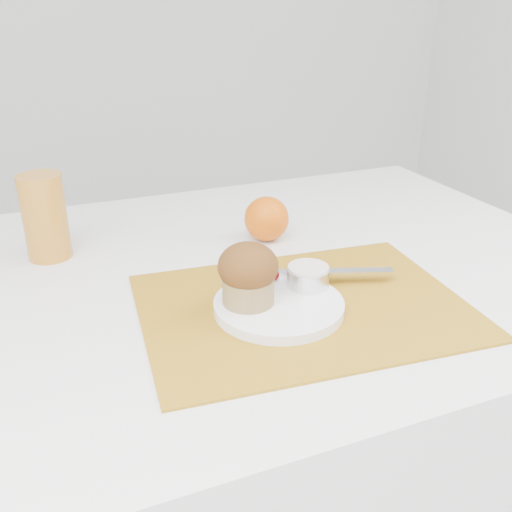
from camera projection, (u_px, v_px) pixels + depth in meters
name	position (u px, v px, depth m)	size (l,w,h in m)	color
table	(230.00, 455.00, 1.04)	(1.20, 0.80, 0.75)	white
placemat	(303.00, 306.00, 0.78)	(0.44, 0.32, 0.00)	#A37016
plate	(279.00, 306.00, 0.76)	(0.17, 0.17, 0.01)	white
ramekin	(308.00, 277.00, 0.79)	(0.06, 0.06, 0.03)	silver
cream	(308.00, 269.00, 0.79)	(0.06, 0.06, 0.01)	silver
raspberry_near	(273.00, 275.00, 0.81)	(0.02, 0.02, 0.02)	#500206
raspberry_far	(294.00, 274.00, 0.81)	(0.02, 0.02, 0.02)	#610211
butter_knife	(324.00, 272.00, 0.83)	(0.20, 0.02, 0.01)	silver
orange	(267.00, 219.00, 0.98)	(0.08, 0.08, 0.08)	#E66008
juice_glass	(45.00, 217.00, 0.90)	(0.07, 0.07, 0.14)	#C67E25
muffin	(248.00, 273.00, 0.74)	(0.09, 0.09, 0.08)	#9B7E4B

